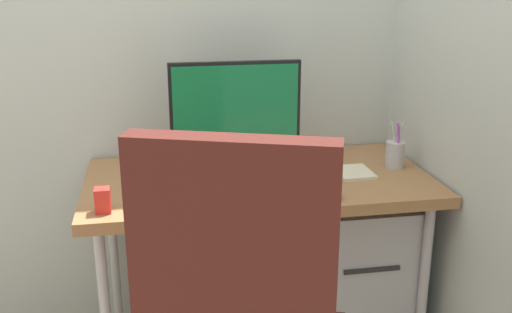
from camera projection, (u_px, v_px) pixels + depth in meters
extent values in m
cube|color=#996B42|center=(259.00, 182.00, 2.20)|extent=(1.27, 0.66, 0.04)
cylinder|color=#B2B5BA|center=(423.00, 293.00, 2.17)|extent=(0.04, 0.04, 0.71)
cylinder|color=#B2B5BA|center=(114.00, 254.00, 2.47)|extent=(0.04, 0.04, 0.71)
cylinder|color=#B2B5BA|center=(371.00, 233.00, 2.66)|extent=(0.04, 0.04, 0.71)
cube|color=#4C1E19|center=(233.00, 287.00, 1.28)|extent=(0.45, 0.22, 0.68)
cube|color=#B2B5BA|center=(348.00, 270.00, 2.39)|extent=(0.42, 0.48, 0.66)
cube|color=#262628|center=(372.00, 270.00, 2.12)|extent=(0.21, 0.01, 0.02)
cube|color=black|center=(237.00, 171.00, 2.24)|extent=(0.14, 0.11, 0.01)
cube|color=black|center=(236.00, 161.00, 2.24)|extent=(0.04, 0.02, 0.06)
cube|color=black|center=(236.00, 110.00, 2.18)|extent=(0.49, 0.02, 0.36)
cube|color=#14723F|center=(236.00, 111.00, 2.17)|extent=(0.46, 0.01, 0.34)
cube|color=#333338|center=(230.00, 198.00, 1.96)|extent=(0.43, 0.14, 0.02)
cube|color=black|center=(230.00, 195.00, 1.96)|extent=(0.40, 0.12, 0.00)
ellipsoid|color=gray|center=(332.00, 192.00, 1.99)|extent=(0.08, 0.11, 0.03)
cylinder|color=#B2B5BA|center=(395.00, 154.00, 2.29)|extent=(0.07, 0.07, 0.10)
cylinder|color=silver|center=(394.00, 138.00, 2.27)|extent=(0.04, 0.02, 0.13)
cylinder|color=silver|center=(398.00, 138.00, 2.27)|extent=(0.04, 0.02, 0.13)
torus|color=black|center=(395.00, 152.00, 2.29)|extent=(0.03, 0.04, 0.01)
cylinder|color=purple|center=(399.00, 141.00, 2.28)|extent=(0.02, 0.02, 0.14)
cylinder|color=purple|center=(398.00, 143.00, 2.26)|extent=(0.01, 0.02, 0.14)
cube|color=beige|center=(354.00, 172.00, 2.22)|extent=(0.13, 0.16, 0.01)
cube|color=red|center=(103.00, 200.00, 1.86)|extent=(0.05, 0.05, 0.08)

